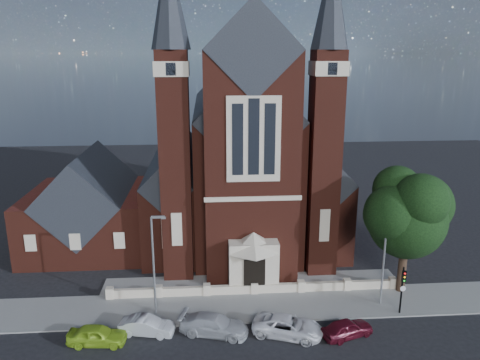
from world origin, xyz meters
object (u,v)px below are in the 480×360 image
Objects in this scene: traffic_signal at (403,285)px; car_white_suv at (288,326)px; car_silver_b at (214,325)px; car_dark_red at (347,328)px; parish_hall at (90,210)px; car_lime_van at (97,335)px; street_lamp_left at (155,259)px; street_lamp_right at (386,252)px; street_tree at (410,216)px; car_silver_a at (147,326)px; church at (240,158)px.

traffic_signal reaches higher than car_white_suv.
car_silver_b is 1.29× the size of car_dark_red.
parish_hall is 3.05× the size of traffic_signal.
parish_hall is 18.53m from car_lime_van.
street_lamp_left is 19.08m from traffic_signal.
car_dark_red is at bearing -79.98° from car_silver_b.
street_lamp_left and street_lamp_right have the same top height.
traffic_signal is (-1.60, -3.28, -4.38)m from street_tree.
car_lime_van is at bearing 68.72° from car_dark_red.
car_white_suv is (5.29, -0.56, -0.02)m from car_silver_b.
car_silver_a is 1.03× the size of car_dark_red.
car_lime_van is 1.02× the size of car_silver_a.
parish_hall is at bearing 151.78° from street_lamp_right.
parish_hall is 2.43× the size of car_silver_b.
car_white_suv is (9.69, -3.65, -3.89)m from street_lamp_left.
car_lime_van is (-3.78, -3.72, -3.90)m from street_lamp_left.
car_white_suv is (-9.22, -2.08, -1.88)m from traffic_signal.
car_silver_b is at bearing -174.02° from traffic_signal.
church is at bearing 7.20° from car_silver_b.
traffic_signal is at bearing -4.76° from street_lamp_left.
car_white_suv is at bearing -85.14° from car_lime_van.
car_white_suv reaches higher than car_dark_red.
street_tree reaches higher than street_lamp_left.
street_lamp_left is at bearing 1.39° from car_silver_a.
parish_hall is 28.70m from car_dark_red.
street_lamp_left reaches higher than car_dark_red.
car_lime_van is 1.05× the size of car_dark_red.
traffic_signal is at bearing -82.86° from car_dark_red.
street_lamp_left is 2.02× the size of traffic_signal.
car_dark_red reaches higher than car_silver_a.
street_tree reaches higher than car_white_suv.
car_dark_red is (9.51, -1.04, -0.07)m from car_silver_b.
car_silver_b is at bearing -35.13° from street_lamp_left.
church is 23.53m from car_silver_b.
street_lamp_right is 19.07m from car_silver_a.
car_dark_red is at bearing -16.55° from street_lamp_left.
street_lamp_right is at bearing 120.01° from traffic_signal.
church is at bearing 67.34° from street_lamp_left.
street_lamp_left is at bearing -112.66° from church.
street_lamp_right is 7.03m from car_dark_red.
parish_hall is 2.99× the size of car_lime_van.
street_lamp_left is 1.00× the size of street_lamp_right.
street_tree reaches higher than car_dark_red.
car_silver_b is (-13.60, -3.09, -3.87)m from street_lamp_right.
traffic_signal is at bearing -75.74° from car_silver_a.
car_white_suv is at bearing -84.30° from car_silver_a.
car_lime_van is at bearing -76.32° from parish_hall.
street_lamp_left is at bearing 88.99° from car_white_suv.
parish_hall reaches higher than car_lime_van.
street_lamp_left is 2.03× the size of car_silver_a.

